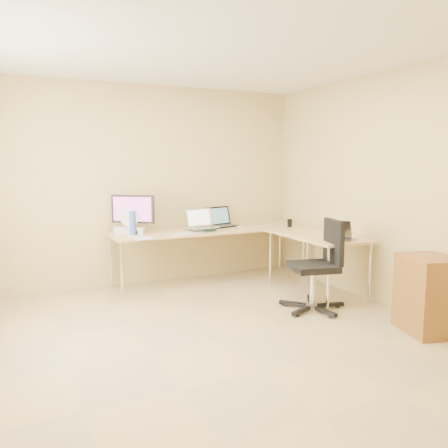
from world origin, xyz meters
name	(u,v)px	position (x,y,z in m)	size (l,w,h in m)	color
floor	(222,339)	(0.00, 0.00, 0.00)	(4.50, 4.50, 0.00)	tan
ceiling	(222,44)	(0.00, 0.00, 2.60)	(4.50, 4.50, 0.00)	white
wall_back	(149,186)	(0.00, 2.25, 1.30)	(4.50, 4.50, 0.00)	tan
wall_front	(441,235)	(0.00, -2.25, 1.30)	(4.50, 4.50, 0.00)	tan
wall_right	(398,191)	(2.10, 0.00, 1.30)	(4.50, 4.50, 0.00)	tan
desk_main	(211,256)	(0.72, 1.85, 0.36)	(2.65, 0.70, 0.73)	tan
desk_return	(317,264)	(1.70, 0.85, 0.36)	(0.70, 1.30, 0.73)	tan
monitor	(133,214)	(-0.29, 1.97, 0.97)	(0.56, 0.18, 0.48)	black
book_stack	(205,228)	(0.62, 1.80, 0.75)	(0.20, 0.27, 0.04)	#2E7B78
laptop_center	(203,219)	(0.53, 1.69, 0.90)	(0.37, 0.29, 0.24)	silver
laptop_black	(222,217)	(0.95, 1.98, 0.87)	(0.43, 0.32, 0.27)	black
keyboard	(189,233)	(0.32, 1.62, 0.74)	(0.38, 0.11, 0.02)	silver
mouse	(240,227)	(1.10, 1.75, 0.75)	(0.10, 0.06, 0.04)	silver
mug	(141,232)	(-0.27, 1.72, 0.78)	(0.10, 0.10, 0.10)	silver
cd_stack	(188,230)	(0.37, 1.79, 0.74)	(0.12, 0.12, 0.03)	silver
water_bottle	(133,223)	(-0.33, 1.87, 0.87)	(0.08, 0.08, 0.29)	#3255A0
papers	(141,238)	(-0.31, 1.55, 0.73)	(0.22, 0.31, 0.01)	beige
white_box	(124,230)	(-0.40, 2.01, 0.77)	(0.22, 0.16, 0.08)	white
desk_fan	(129,222)	(-0.36, 1.93, 0.87)	(0.23, 0.23, 0.29)	white
black_cup	(290,223)	(1.76, 1.55, 0.78)	(0.06, 0.06, 0.11)	black
laptop_return	(346,232)	(1.77, 0.42, 0.82)	(0.22, 0.28, 0.19)	#B5B5B5
office_chair	(313,265)	(1.26, 0.33, 0.50)	(0.60, 0.60, 1.00)	black
cabinet	(429,295)	(1.85, -0.68, 0.36)	(0.44, 0.54, 0.75)	#975C29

